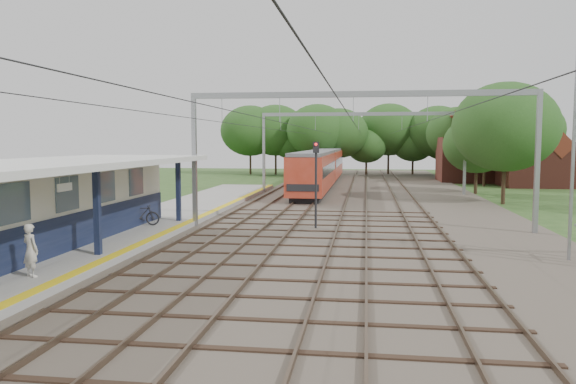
{
  "coord_description": "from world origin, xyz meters",
  "views": [
    {
      "loc": [
        3.87,
        -13.27,
        4.49
      ],
      "look_at": [
        -0.6,
        18.75,
        1.6
      ],
      "focal_mm": 35.0,
      "sensor_mm": 36.0,
      "label": 1
    }
  ],
  "objects_px": {
    "bicycle": "(142,215)",
    "signal_post": "(316,174)",
    "person": "(31,250)",
    "train": "(322,167)"
  },
  "relations": [
    {
      "from": "bicycle",
      "to": "train",
      "type": "height_order",
      "value": "train"
    },
    {
      "from": "bicycle",
      "to": "signal_post",
      "type": "xyz_separation_m",
      "value": [
        8.52,
        1.91,
        1.99
      ]
    },
    {
      "from": "signal_post",
      "to": "bicycle",
      "type": "bearing_deg",
      "value": -169.01
    },
    {
      "from": "person",
      "to": "train",
      "type": "distance_m",
      "value": 40.36
    },
    {
      "from": "train",
      "to": "signal_post",
      "type": "distance_m",
      "value": 27.44
    },
    {
      "from": "bicycle",
      "to": "signal_post",
      "type": "height_order",
      "value": "signal_post"
    },
    {
      "from": "person",
      "to": "train",
      "type": "xyz_separation_m",
      "value": [
        5.82,
        39.93,
        0.83
      ]
    },
    {
      "from": "person",
      "to": "train",
      "type": "bearing_deg",
      "value": -74.2
    },
    {
      "from": "person",
      "to": "train",
      "type": "relative_size",
      "value": 0.05
    },
    {
      "from": "person",
      "to": "signal_post",
      "type": "bearing_deg",
      "value": -97.3
    }
  ]
}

